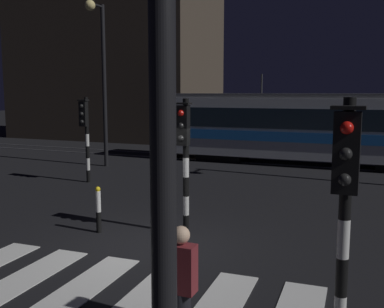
{
  "coord_description": "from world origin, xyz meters",
  "views": [
    {
      "loc": [
        4.49,
        -8.29,
        3.3
      ],
      "look_at": [
        -0.88,
        4.51,
        1.4
      ],
      "focal_mm": 42.24,
      "sensor_mm": 36.0,
      "label": 1
    }
  ],
  "objects_px": {
    "traffic_light_corner_far_left": "(85,127)",
    "tram": "(308,127)",
    "traffic_light_corner_near_right": "(345,196)",
    "street_lamp_trackside_left": "(101,64)",
    "traffic_light_median_centre": "(184,146)",
    "bollard_island_edge": "(98,209)",
    "pedestrian_waiting_at_kerb": "(181,292)"
  },
  "relations": [
    {
      "from": "traffic_light_corner_far_left",
      "to": "traffic_light_corner_near_right",
      "type": "bearing_deg",
      "value": -41.15
    },
    {
      "from": "pedestrian_waiting_at_kerb",
      "to": "tram",
      "type": "bearing_deg",
      "value": 93.25
    },
    {
      "from": "traffic_light_corner_near_right",
      "to": "traffic_light_median_centre",
      "type": "bearing_deg",
      "value": 132.56
    },
    {
      "from": "tram",
      "to": "bollard_island_edge",
      "type": "height_order",
      "value": "tram"
    },
    {
      "from": "traffic_light_median_centre",
      "to": "traffic_light_corner_far_left",
      "type": "bearing_deg",
      "value": 143.73
    },
    {
      "from": "traffic_light_corner_near_right",
      "to": "tram",
      "type": "distance_m",
      "value": 16.07
    },
    {
      "from": "bollard_island_edge",
      "to": "pedestrian_waiting_at_kerb",
      "type": "bearing_deg",
      "value": -45.22
    },
    {
      "from": "street_lamp_trackside_left",
      "to": "tram",
      "type": "distance_m",
      "value": 9.7
    },
    {
      "from": "traffic_light_corner_near_right",
      "to": "traffic_light_corner_far_left",
      "type": "bearing_deg",
      "value": 138.85
    },
    {
      "from": "traffic_light_corner_near_right",
      "to": "street_lamp_trackside_left",
      "type": "relative_size",
      "value": 0.46
    },
    {
      "from": "street_lamp_trackside_left",
      "to": "bollard_island_edge",
      "type": "height_order",
      "value": "street_lamp_trackside_left"
    },
    {
      "from": "traffic_light_median_centre",
      "to": "street_lamp_trackside_left",
      "type": "distance_m",
      "value": 10.69
    },
    {
      "from": "traffic_light_corner_near_right",
      "to": "tram",
      "type": "xyz_separation_m",
      "value": [
        -2.74,
        15.83,
        -0.4
      ]
    },
    {
      "from": "traffic_light_corner_near_right",
      "to": "pedestrian_waiting_at_kerb",
      "type": "distance_m",
      "value": 2.25
    },
    {
      "from": "traffic_light_corner_near_right",
      "to": "traffic_light_corner_far_left",
      "type": "distance_m",
      "value": 12.7
    },
    {
      "from": "traffic_light_corner_far_left",
      "to": "tram",
      "type": "relative_size",
      "value": 0.21
    },
    {
      "from": "bollard_island_edge",
      "to": "traffic_light_corner_far_left",
      "type": "bearing_deg",
      "value": 128.31
    },
    {
      "from": "bollard_island_edge",
      "to": "traffic_light_median_centre",
      "type": "bearing_deg",
      "value": 17.8
    },
    {
      "from": "traffic_light_median_centre",
      "to": "bollard_island_edge",
      "type": "xyz_separation_m",
      "value": [
        -1.94,
        -0.62,
        -1.53
      ]
    },
    {
      "from": "pedestrian_waiting_at_kerb",
      "to": "bollard_island_edge",
      "type": "distance_m",
      "value": 5.54
    },
    {
      "from": "tram",
      "to": "bollard_island_edge",
      "type": "relative_size",
      "value": 13.38
    },
    {
      "from": "pedestrian_waiting_at_kerb",
      "to": "street_lamp_trackside_left",
      "type": "bearing_deg",
      "value": 127.41
    },
    {
      "from": "traffic_light_median_centre",
      "to": "tram",
      "type": "relative_size",
      "value": 0.21
    },
    {
      "from": "traffic_light_median_centre",
      "to": "pedestrian_waiting_at_kerb",
      "type": "distance_m",
      "value": 5.1
    },
    {
      "from": "tram",
      "to": "traffic_light_corner_near_right",
      "type": "bearing_deg",
      "value": -80.18
    },
    {
      "from": "street_lamp_trackside_left",
      "to": "pedestrian_waiting_at_kerb",
      "type": "distance_m",
      "value": 15.57
    },
    {
      "from": "traffic_light_corner_far_left",
      "to": "pedestrian_waiting_at_kerb",
      "type": "xyz_separation_m",
      "value": [
        7.75,
        -8.8,
        -1.19
      ]
    },
    {
      "from": "traffic_light_median_centre",
      "to": "tram",
      "type": "height_order",
      "value": "tram"
    },
    {
      "from": "traffic_light_corner_far_left",
      "to": "tram",
      "type": "xyz_separation_m",
      "value": [
        6.83,
        7.47,
        -0.32
      ]
    },
    {
      "from": "tram",
      "to": "traffic_light_corner_far_left",
      "type": "bearing_deg",
      "value": -132.41
    },
    {
      "from": "street_lamp_trackside_left",
      "to": "bollard_island_edge",
      "type": "bearing_deg",
      "value": -56.8
    },
    {
      "from": "traffic_light_corner_near_right",
      "to": "pedestrian_waiting_at_kerb",
      "type": "height_order",
      "value": "traffic_light_corner_near_right"
    }
  ]
}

